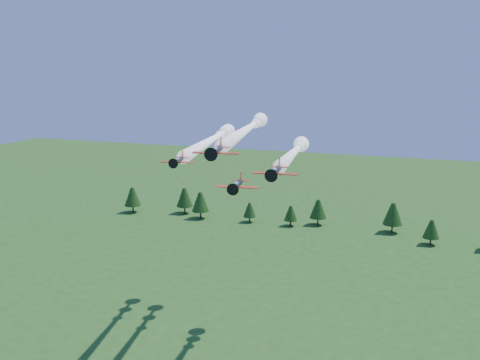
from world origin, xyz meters
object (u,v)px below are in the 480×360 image
(plane_right, at_px, (295,152))
(plane_slot, at_px, (237,185))
(plane_lead, at_px, (248,128))
(plane_left, at_px, (213,139))

(plane_right, height_order, plane_slot, plane_right)
(plane_lead, height_order, plane_slot, plane_lead)
(plane_left, xyz_separation_m, plane_right, (20.96, -4.07, -1.33))
(plane_slot, bearing_deg, plane_left, 115.35)
(plane_lead, xyz_separation_m, plane_left, (-9.84, 2.97, -3.20))
(plane_right, bearing_deg, plane_lead, 168.63)
(plane_left, bearing_deg, plane_right, -21.62)
(plane_left, bearing_deg, plane_lead, -27.45)
(plane_left, xyz_separation_m, plane_slot, (13.22, -19.39, -6.15))
(plane_right, bearing_deg, plane_left, 163.26)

